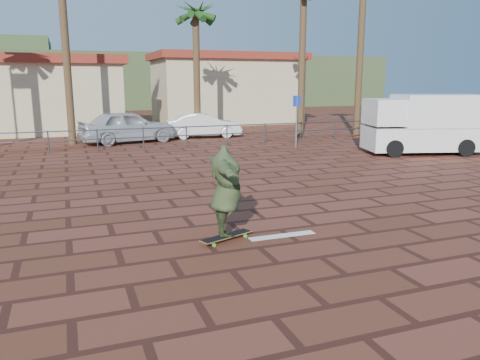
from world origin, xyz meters
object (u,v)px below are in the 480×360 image
campervan (425,123)px  car_white (204,125)px  car_silver (128,127)px  longboard (226,236)px  skateboarder (226,191)px

campervan → car_white: bearing=145.2°
campervan → car_white: 11.41m
campervan → car_silver: bearing=160.8°
longboard → skateboarder: 0.90m
campervan → skateboarder: bearing=-130.2°
skateboarder → car_silver: size_ratio=0.46×
longboard → skateboarder: skateboarder is taller
skateboarder → car_silver: 15.75m
car_silver → car_white: bearing=-91.6°
longboard → car_white: bearing=54.2°
campervan → car_silver: 13.95m
longboard → campervan: campervan is taller
longboard → campervan: (11.49, 7.72, 1.22)m
skateboarder → car_white: 17.08m
longboard → car_white: size_ratio=0.29×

